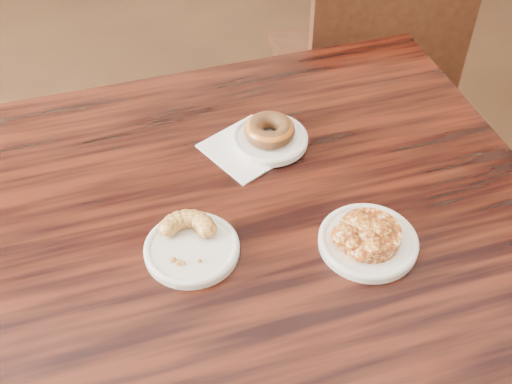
{
  "coord_description": "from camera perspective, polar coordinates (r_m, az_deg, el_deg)",
  "views": [
    {
      "loc": [
        -0.22,
        -0.64,
        1.55
      ],
      "look_at": [
        -0.13,
        0.1,
        0.8
      ],
      "focal_mm": 45.0,
      "sensor_mm": 36.0,
      "label": 1
    }
  ],
  "objects": [
    {
      "name": "plate_donut",
      "position": [
        1.21,
        1.21,
        4.71
      ],
      "size": [
        0.14,
        0.14,
        0.01
      ],
      "primitive_type": "cylinder",
      "color": "white",
      "rests_on": "napkin"
    },
    {
      "name": "cafe_table",
      "position": [
        1.38,
        1.62,
        -13.32
      ],
      "size": [
        1.1,
        1.1,
        0.75
      ],
      "primitive_type": "cube",
      "rotation": [
        0.0,
        0.0,
        0.17
      ],
      "color": "black",
      "rests_on": "floor"
    },
    {
      "name": "apple_fritter",
      "position": [
        1.04,
        10.08,
        -3.58
      ],
      "size": [
        0.14,
        0.14,
        0.03
      ],
      "primitive_type": null,
      "color": "#4C1508",
      "rests_on": "plate_fritter"
    },
    {
      "name": "glazed_donut",
      "position": [
        1.2,
        1.22,
        5.54
      ],
      "size": [
        0.09,
        0.09,
        0.03
      ],
      "primitive_type": "torus",
      "color": "#9D5C16",
      "rests_on": "plate_donut"
    },
    {
      "name": "napkin",
      "position": [
        1.21,
        -0.74,
        3.9
      ],
      "size": [
        0.2,
        0.2,
        0.0
      ],
      "primitive_type": "cube",
      "rotation": [
        0.0,
        0.0,
        0.58
      ],
      "color": "white",
      "rests_on": "cafe_table"
    },
    {
      "name": "cruller_fragment",
      "position": [
        1.02,
        -5.8,
        -4.33
      ],
      "size": [
        0.11,
        0.11,
        0.03
      ],
      "primitive_type": null,
      "color": "#613413",
      "rests_on": "plate_cruller"
    },
    {
      "name": "plate_cruller",
      "position": [
        1.03,
        -5.72,
        -5.08
      ],
      "size": [
        0.15,
        0.15,
        0.01
      ],
      "primitive_type": "cylinder",
      "color": "white",
      "rests_on": "cafe_table"
    },
    {
      "name": "chair_far",
      "position": [
        1.99,
        8.91,
        11.14
      ],
      "size": [
        0.53,
        0.53,
        0.9
      ],
      "primitive_type": null,
      "rotation": [
        0.0,
        0.0,
        3.25
      ],
      "color": "black",
      "rests_on": "floor"
    },
    {
      "name": "plate_fritter",
      "position": [
        1.05,
        9.92,
        -4.39
      ],
      "size": [
        0.16,
        0.16,
        0.01
      ],
      "primitive_type": "cylinder",
      "color": "white",
      "rests_on": "cafe_table"
    }
  ]
}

